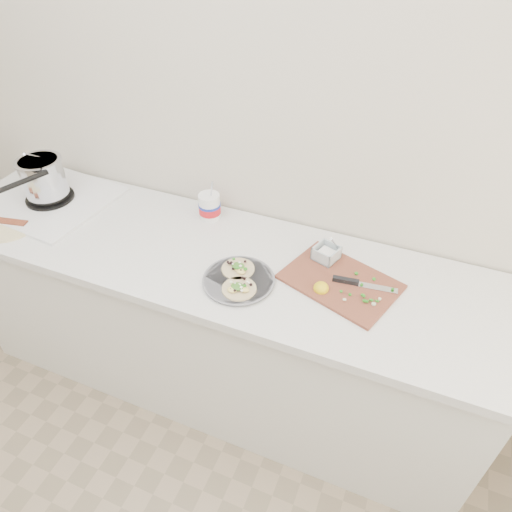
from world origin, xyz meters
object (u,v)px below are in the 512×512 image
at_px(cutboard, 341,278).
at_px(bacon_plate, 9,223).
at_px(stove, 46,186).
at_px(taco_plate, 239,278).
at_px(tub, 210,205).

xyz_separation_m(cutboard, bacon_plate, (-1.45, -0.20, -0.01)).
distance_m(stove, taco_plate, 1.06).
xyz_separation_m(taco_plate, tub, (-0.29, 0.34, 0.05)).
distance_m(stove, tub, 0.78).
relative_size(taco_plate, tub, 1.25).
bearing_deg(bacon_plate, taco_plate, 2.51).
xyz_separation_m(stove, taco_plate, (1.05, -0.17, -0.07)).
height_order(taco_plate, cutboard, cutboard).
relative_size(tub, cutboard, 0.46).
height_order(stove, cutboard, stove).
xyz_separation_m(stove, bacon_plate, (-0.04, -0.22, -0.08)).
bearing_deg(stove, bacon_plate, -95.88).
distance_m(taco_plate, bacon_plate, 1.09).
bearing_deg(cutboard, stove, -162.03).
bearing_deg(tub, taco_plate, -49.65).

